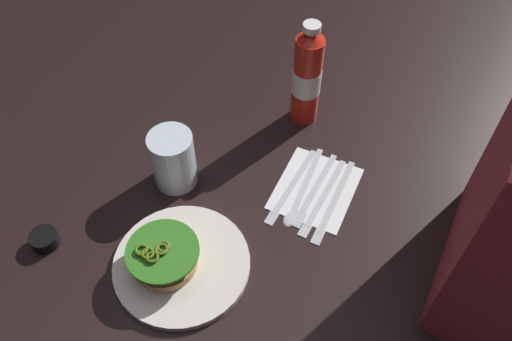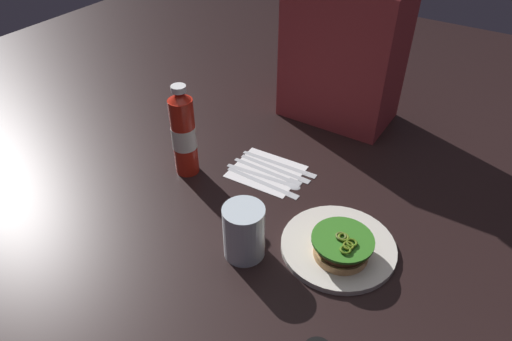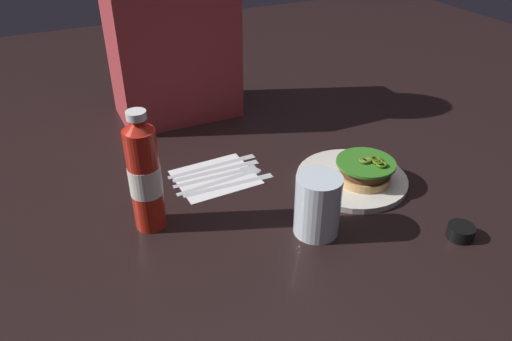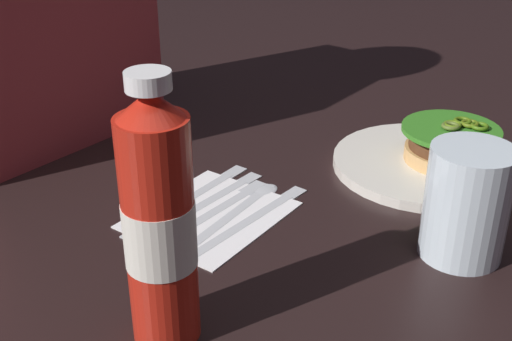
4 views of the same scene
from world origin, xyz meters
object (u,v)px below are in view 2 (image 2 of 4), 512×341
(steak_knife, at_px, (279,169))
(table_knife, at_px, (283,165))
(dinner_plate, at_px, (338,247))
(ketchup_bottle, at_px, (184,134))
(spoon_utensil, at_px, (273,178))
(diner_person, at_px, (346,34))
(napkin, at_px, (266,171))
(water_glass, at_px, (245,232))
(butter_knife, at_px, (267,183))
(fork_utensil, at_px, (273,173))
(burger_sandwich, at_px, (342,245))

(steak_knife, height_order, table_knife, same)
(dinner_plate, xyz_separation_m, ketchup_bottle, (-0.44, 0.04, 0.10))
(spoon_utensil, bearing_deg, diner_person, 90.37)
(dinner_plate, xyz_separation_m, napkin, (-0.26, 0.14, -0.01))
(water_glass, distance_m, diner_person, 0.65)
(water_glass, xyz_separation_m, napkin, (-0.11, 0.26, -0.06))
(dinner_plate, height_order, napkin, dinner_plate)
(butter_knife, distance_m, table_knife, 0.09)
(fork_utensil, relative_size, diner_person, 0.34)
(butter_knife, relative_size, steak_knife, 1.01)
(burger_sandwich, bearing_deg, butter_knife, 155.02)
(napkin, bearing_deg, fork_utensil, -0.41)
(dinner_plate, bearing_deg, butter_knife, 157.63)
(dinner_plate, distance_m, fork_utensil, 0.28)
(dinner_plate, distance_m, water_glass, 0.20)
(steak_knife, bearing_deg, butter_knife, -87.18)
(spoon_utensil, bearing_deg, water_glass, -72.14)
(burger_sandwich, bearing_deg, spoon_utensil, 150.14)
(spoon_utensil, xyz_separation_m, diner_person, (-0.00, 0.37, 0.25))
(dinner_plate, xyz_separation_m, water_glass, (-0.16, -0.11, 0.05))
(water_glass, distance_m, spoon_utensil, 0.25)
(fork_utensil, bearing_deg, table_knife, 83.08)
(dinner_plate, xyz_separation_m, spoon_utensil, (-0.23, 0.12, -0.00))
(diner_person, bearing_deg, ketchup_bottle, -113.60)
(napkin, relative_size, spoon_utensil, 0.83)
(ketchup_bottle, relative_size, diner_person, 0.42)
(napkin, xyz_separation_m, table_knife, (0.02, 0.04, 0.00))
(fork_utensil, distance_m, steak_knife, 0.02)
(burger_sandwich, height_order, butter_knife, burger_sandwich)
(water_glass, xyz_separation_m, fork_utensil, (-0.09, 0.26, -0.06))
(burger_sandwich, xyz_separation_m, table_knife, (-0.25, 0.21, -0.03))
(butter_knife, distance_m, steak_knife, 0.07)
(ketchup_bottle, relative_size, napkin, 1.41)
(burger_sandwich, distance_m, spoon_utensil, 0.29)
(ketchup_bottle, bearing_deg, spoon_utensil, 22.66)
(burger_sandwich, bearing_deg, diner_person, 115.81)
(water_glass, bearing_deg, table_knife, 105.47)
(spoon_utensil, relative_size, diner_person, 0.36)
(steak_knife, height_order, diner_person, diner_person)
(dinner_plate, xyz_separation_m, diner_person, (-0.24, 0.50, 0.24))
(burger_sandwich, height_order, napkin, burger_sandwich)
(ketchup_bottle, xyz_separation_m, fork_utensil, (0.19, 0.10, -0.11))
(butter_knife, height_order, table_knife, same)
(burger_sandwich, bearing_deg, napkin, 150.01)
(ketchup_bottle, distance_m, napkin, 0.23)
(fork_utensil, relative_size, steak_knife, 0.96)
(diner_person, bearing_deg, steak_knife, -90.70)
(napkin, relative_size, steak_knife, 0.84)
(burger_sandwich, height_order, ketchup_bottle, ketchup_bottle)
(butter_knife, height_order, fork_utensil, same)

